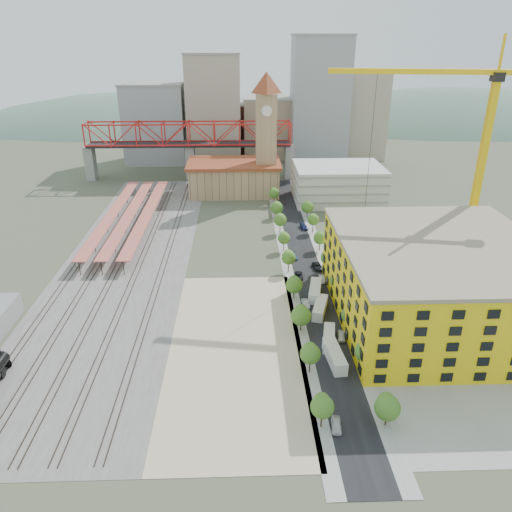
{
  "coord_description": "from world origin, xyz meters",
  "views": [
    {
      "loc": [
        -2.71,
        -119.97,
        61.03
      ],
      "look_at": [
        1.12,
        -5.92,
        10.0
      ],
      "focal_mm": 35.0,
      "sensor_mm": 36.0,
      "label": 1
    }
  ],
  "objects_px": {
    "tower_crane": "(472,131)",
    "site_trailer_b": "(329,338)",
    "car_0": "(336,425)",
    "construction_building": "(437,281)",
    "site_trailer_c": "(320,308)",
    "clock_tower": "(266,123)",
    "site_trailer_d": "(315,291)",
    "site_trailer_a": "(335,356)"
  },
  "relations": [
    {
      "from": "tower_crane",
      "to": "site_trailer_b",
      "type": "height_order",
      "value": "tower_crane"
    },
    {
      "from": "site_trailer_b",
      "to": "car_0",
      "type": "relative_size",
      "value": 2.16
    },
    {
      "from": "construction_building",
      "to": "site_trailer_c",
      "type": "relative_size",
      "value": 5.27
    },
    {
      "from": "clock_tower",
      "to": "car_0",
      "type": "bearing_deg",
      "value": -87.89
    },
    {
      "from": "tower_crane",
      "to": "site_trailer_d",
      "type": "bearing_deg",
      "value": -155.03
    },
    {
      "from": "clock_tower",
      "to": "tower_crane",
      "type": "xyz_separation_m",
      "value": [
        50.44,
        -69.12,
        8.99
      ]
    },
    {
      "from": "site_trailer_a",
      "to": "site_trailer_d",
      "type": "distance_m",
      "value": 27.96
    },
    {
      "from": "site_trailer_a",
      "to": "tower_crane",
      "type": "bearing_deg",
      "value": 43.22
    },
    {
      "from": "car_0",
      "to": "construction_building",
      "type": "bearing_deg",
      "value": 57.57
    },
    {
      "from": "site_trailer_a",
      "to": "site_trailer_c",
      "type": "distance_m",
      "value": 19.51
    },
    {
      "from": "construction_building",
      "to": "site_trailer_d",
      "type": "bearing_deg",
      "value": 156.87
    },
    {
      "from": "site_trailer_a",
      "to": "car_0",
      "type": "xyz_separation_m",
      "value": [
        -3.0,
        -18.6,
        -0.68
      ]
    },
    {
      "from": "clock_tower",
      "to": "construction_building",
      "type": "xyz_separation_m",
      "value": [
        34.0,
        -99.99,
        -19.29
      ]
    },
    {
      "from": "site_trailer_c",
      "to": "tower_crane",
      "type": "bearing_deg",
      "value": 50.2
    },
    {
      "from": "site_trailer_d",
      "to": "clock_tower",
      "type": "bearing_deg",
      "value": 107.0
    },
    {
      "from": "site_trailer_c",
      "to": "site_trailer_d",
      "type": "height_order",
      "value": "site_trailer_d"
    },
    {
      "from": "clock_tower",
      "to": "site_trailer_b",
      "type": "relative_size",
      "value": 5.78
    },
    {
      "from": "construction_building",
      "to": "tower_crane",
      "type": "distance_m",
      "value": 44.97
    },
    {
      "from": "construction_building",
      "to": "site_trailer_c",
      "type": "bearing_deg",
      "value": 174.18
    },
    {
      "from": "clock_tower",
      "to": "site_trailer_a",
      "type": "bearing_deg",
      "value": -86.08
    },
    {
      "from": "tower_crane",
      "to": "site_trailer_c",
      "type": "height_order",
      "value": "tower_crane"
    },
    {
      "from": "clock_tower",
      "to": "site_trailer_d",
      "type": "height_order",
      "value": "clock_tower"
    },
    {
      "from": "clock_tower",
      "to": "car_0",
      "type": "xyz_separation_m",
      "value": [
        5.0,
        -135.45,
        -27.99
      ]
    },
    {
      "from": "site_trailer_a",
      "to": "site_trailer_b",
      "type": "xyz_separation_m",
      "value": [
        0.0,
        6.82,
        -0.15
      ]
    },
    {
      "from": "clock_tower",
      "to": "site_trailer_d",
      "type": "bearing_deg",
      "value": -84.86
    },
    {
      "from": "site_trailer_a",
      "to": "site_trailer_c",
      "type": "bearing_deg",
      "value": 84.86
    },
    {
      "from": "tower_crane",
      "to": "site_trailer_d",
      "type": "height_order",
      "value": "tower_crane"
    },
    {
      "from": "site_trailer_c",
      "to": "clock_tower",
      "type": "bearing_deg",
      "value": 111.27
    },
    {
      "from": "tower_crane",
      "to": "site_trailer_a",
      "type": "relative_size",
      "value": 6.03
    },
    {
      "from": "site_trailer_c",
      "to": "car_0",
      "type": "bearing_deg",
      "value": -77.93
    },
    {
      "from": "construction_building",
      "to": "clock_tower",
      "type": "bearing_deg",
      "value": 108.78
    },
    {
      "from": "clock_tower",
      "to": "site_trailer_c",
      "type": "bearing_deg",
      "value": -85.3
    },
    {
      "from": "site_trailer_b",
      "to": "site_trailer_a",
      "type": "bearing_deg",
      "value": -79.47
    },
    {
      "from": "site_trailer_b",
      "to": "site_trailer_d",
      "type": "bearing_deg",
      "value": 100.53
    },
    {
      "from": "site_trailer_b",
      "to": "car_0",
      "type": "distance_m",
      "value": 25.6
    },
    {
      "from": "car_0",
      "to": "site_trailer_d",
      "type": "bearing_deg",
      "value": 93.16
    },
    {
      "from": "clock_tower",
      "to": "site_trailer_a",
      "type": "height_order",
      "value": "clock_tower"
    },
    {
      "from": "construction_building",
      "to": "site_trailer_d",
      "type": "distance_m",
      "value": 29.39
    },
    {
      "from": "construction_building",
      "to": "car_0",
      "type": "bearing_deg",
      "value": -129.28
    },
    {
      "from": "site_trailer_b",
      "to": "car_0",
      "type": "height_order",
      "value": "site_trailer_b"
    },
    {
      "from": "tower_crane",
      "to": "site_trailer_c",
      "type": "relative_size",
      "value": 6.36
    },
    {
      "from": "site_trailer_b",
      "to": "car_0",
      "type": "bearing_deg",
      "value": -86.2
    }
  ]
}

